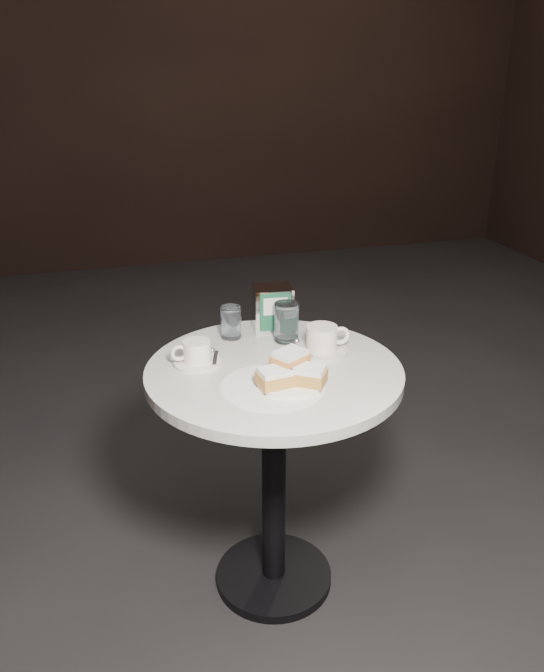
{
  "coord_description": "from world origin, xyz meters",
  "views": [
    {
      "loc": [
        -0.44,
        -1.53,
        1.53
      ],
      "look_at": [
        0.0,
        0.02,
        0.83
      ],
      "focal_mm": 35.0,
      "sensor_mm": 36.0,
      "label": 1
    }
  ],
  "objects_px": {
    "water_glass_left": "(231,323)",
    "napkin_dispenser": "(273,308)",
    "beignet_plate": "(291,374)",
    "coffee_cup_right": "(322,341)",
    "water_glass_right": "(286,323)",
    "cafe_table": "(274,430)",
    "coffee_cup_left": "(197,354)"
  },
  "relations": [
    {
      "from": "water_glass_left",
      "to": "napkin_dispenser",
      "type": "bearing_deg",
      "value": 13.34
    },
    {
      "from": "water_glass_left",
      "to": "beignet_plate",
      "type": "bearing_deg",
      "value": -76.97
    },
    {
      "from": "beignet_plate",
      "to": "coffee_cup_right",
      "type": "distance_m",
      "value": 0.22
    },
    {
      "from": "water_glass_right",
      "to": "napkin_dispenser",
      "type": "relative_size",
      "value": 0.86
    },
    {
      "from": "beignet_plate",
      "to": "napkin_dispenser",
      "type": "distance_m",
      "value": 0.38
    },
    {
      "from": "beignet_plate",
      "to": "coffee_cup_right",
      "type": "height_order",
      "value": "beignet_plate"
    },
    {
      "from": "coffee_cup_right",
      "to": "water_glass_right",
      "type": "relative_size",
      "value": 1.4
    },
    {
      "from": "cafe_table",
      "to": "napkin_dispenser",
      "type": "bearing_deg",
      "value": 74.8
    },
    {
      "from": "coffee_cup_right",
      "to": "water_glass_right",
      "type": "xyz_separation_m",
      "value": [
        -0.07,
        0.11,
        0.02
      ]
    },
    {
      "from": "coffee_cup_right",
      "to": "water_glass_right",
      "type": "height_order",
      "value": "water_glass_right"
    },
    {
      "from": "napkin_dispenser",
      "to": "water_glass_left",
      "type": "bearing_deg",
      "value": -160.45
    },
    {
      "from": "coffee_cup_right",
      "to": "water_glass_right",
      "type": "bearing_deg",
      "value": 126.21
    },
    {
      "from": "cafe_table",
      "to": "coffee_cup_right",
      "type": "xyz_separation_m",
      "value": [
        0.16,
        0.06,
        0.23
      ]
    },
    {
      "from": "napkin_dispenser",
      "to": "cafe_table",
      "type": "bearing_deg",
      "value": -98.99
    },
    {
      "from": "water_glass_left",
      "to": "napkin_dispenser",
      "type": "relative_size",
      "value": 0.72
    },
    {
      "from": "cafe_table",
      "to": "coffee_cup_left",
      "type": "bearing_deg",
      "value": 157.76
    },
    {
      "from": "cafe_table",
      "to": "beignet_plate",
      "type": "xyz_separation_m",
      "value": [
        0.01,
        -0.11,
        0.23
      ]
    },
    {
      "from": "beignet_plate",
      "to": "water_glass_right",
      "type": "relative_size",
      "value": 1.69
    },
    {
      "from": "beignet_plate",
      "to": "coffee_cup_right",
      "type": "bearing_deg",
      "value": 49.41
    },
    {
      "from": "coffee_cup_right",
      "to": "beignet_plate",
      "type": "bearing_deg",
      "value": -128.55
    },
    {
      "from": "water_glass_left",
      "to": "napkin_dispenser",
      "type": "xyz_separation_m",
      "value": [
        0.14,
        0.03,
        0.02
      ]
    },
    {
      "from": "coffee_cup_left",
      "to": "napkin_dispenser",
      "type": "distance_m",
      "value": 0.33
    },
    {
      "from": "cafe_table",
      "to": "water_glass_left",
      "type": "height_order",
      "value": "water_glass_left"
    },
    {
      "from": "cafe_table",
      "to": "napkin_dispenser",
      "type": "xyz_separation_m",
      "value": [
        0.07,
        0.27,
        0.27
      ]
    },
    {
      "from": "beignet_plate",
      "to": "napkin_dispenser",
      "type": "height_order",
      "value": "napkin_dispenser"
    },
    {
      "from": "coffee_cup_left",
      "to": "water_glass_right",
      "type": "relative_size",
      "value": 1.19
    },
    {
      "from": "beignet_plate",
      "to": "coffee_cup_left",
      "type": "relative_size",
      "value": 1.42
    },
    {
      "from": "coffee_cup_right",
      "to": "water_glass_left",
      "type": "bearing_deg",
      "value": 144.7
    },
    {
      "from": "cafe_table",
      "to": "coffee_cup_right",
      "type": "distance_m",
      "value": 0.29
    },
    {
      "from": "beignet_plate",
      "to": "water_glass_left",
      "type": "bearing_deg",
      "value": 103.03
    },
    {
      "from": "beignet_plate",
      "to": "cafe_table",
      "type": "bearing_deg",
      "value": 96.72
    },
    {
      "from": "coffee_cup_left",
      "to": "beignet_plate",
      "type": "bearing_deg",
      "value": -41.82
    }
  ]
}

